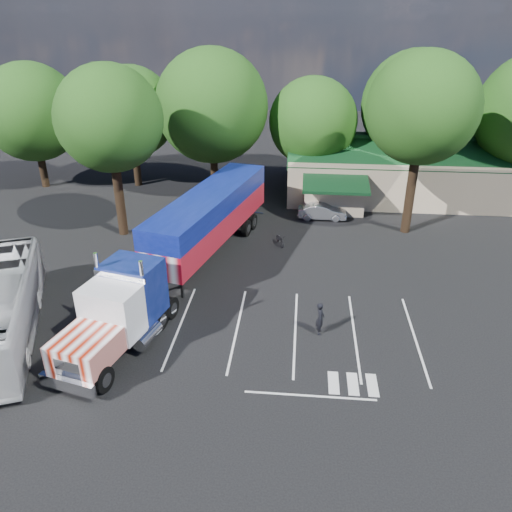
# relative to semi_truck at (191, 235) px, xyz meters

# --- Properties ---
(ground) EXTENTS (120.00, 120.00, 0.00)m
(ground) POSITION_rel_semi_truck_xyz_m (3.75, -0.09, -2.75)
(ground) COLOR black
(ground) RESTS_ON ground
(event_hall) EXTENTS (24.20, 14.12, 5.55)m
(event_hall) POSITION_rel_semi_truck_xyz_m (17.49, 17.72, -0.54)
(event_hall) COLOR tan
(event_hall) RESTS_ON ground
(tree_row_a) EXTENTS (9.00, 9.00, 11.68)m
(tree_row_a) POSITION_rel_semi_truck_xyz_m (-18.25, 16.41, 4.41)
(tree_row_a) COLOR black
(tree_row_a) RESTS_ON ground
(tree_row_b) EXTENTS (8.40, 8.40, 11.35)m
(tree_row_b) POSITION_rel_semi_truck_xyz_m (-9.25, 17.71, 4.38)
(tree_row_b) COLOR black
(tree_row_b) RESTS_ON ground
(tree_row_c) EXTENTS (10.00, 10.00, 13.05)m
(tree_row_c) POSITION_rel_semi_truck_xyz_m (-1.25, 16.11, 5.28)
(tree_row_c) COLOR black
(tree_row_c) RESTS_ON ground
(tree_row_d) EXTENTS (8.00, 8.00, 10.60)m
(tree_row_d) POSITION_rel_semi_truck_xyz_m (7.75, 17.41, 3.83)
(tree_row_d) COLOR black
(tree_row_d) RESTS_ON ground
(tree_row_e) EXTENTS (9.60, 9.60, 12.90)m
(tree_row_e) POSITION_rel_semi_truck_xyz_m (16.75, 17.91, 5.33)
(tree_row_e) COLOR black
(tree_row_e) RESTS_ON ground
(tree_near_left) EXTENTS (7.60, 7.60, 12.65)m
(tree_near_left) POSITION_rel_semi_truck_xyz_m (-6.75, 5.91, 6.06)
(tree_near_left) COLOR black
(tree_near_left) RESTS_ON ground
(tree_near_right) EXTENTS (8.00, 8.00, 13.50)m
(tree_near_right) POSITION_rel_semi_truck_xyz_m (15.25, 8.41, 6.71)
(tree_near_right) COLOR black
(tree_near_right) RESTS_ON ground
(semi_truck) EXTENTS (8.46, 23.21, 4.87)m
(semi_truck) POSITION_rel_semi_truck_xyz_m (0.00, 0.00, 0.00)
(semi_truck) COLOR black
(semi_truck) RESTS_ON ground
(woman) EXTENTS (0.45, 0.69, 1.87)m
(woman) POSITION_rel_semi_truck_xyz_m (8.25, -6.09, -1.82)
(woman) COLOR black
(woman) RESTS_ON ground
(bicycle) EXTENTS (1.12, 1.72, 0.85)m
(bicycle) POSITION_rel_semi_truck_xyz_m (5.55, 5.01, -2.33)
(bicycle) COLOR black
(bicycle) RESTS_ON ground
(tour_bus) EXTENTS (7.25, 12.53, 3.44)m
(tour_bus) POSITION_rel_semi_truck_xyz_m (-8.45, -7.87, -1.03)
(tour_bus) COLOR silver
(tour_bus) RESTS_ON ground
(silver_sedan) EXTENTS (4.02, 1.41, 1.32)m
(silver_sedan) POSITION_rel_semi_truck_xyz_m (8.75, 10.41, -2.09)
(silver_sedan) COLOR #B9BCC2
(silver_sedan) RESTS_ON ground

